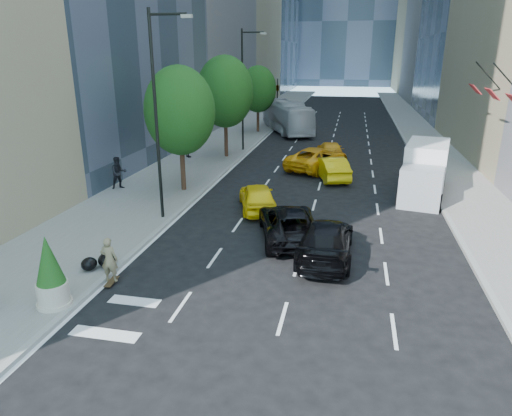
% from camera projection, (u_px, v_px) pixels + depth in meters
% --- Properties ---
extents(ground, '(160.00, 160.00, 0.00)m').
position_uv_depth(ground, '(273.00, 263.00, 18.73)').
color(ground, black).
rests_on(ground, ground).
extents(sidewalk_left, '(6.00, 120.00, 0.15)m').
position_uv_depth(sidewalk_left, '(238.00, 135.00, 48.27)').
color(sidewalk_left, slate).
rests_on(sidewalk_left, ground).
extents(sidewalk_right, '(4.00, 120.00, 0.15)m').
position_uv_depth(sidewalk_right, '(426.00, 141.00, 44.59)').
color(sidewalk_right, slate).
rests_on(sidewalk_right, ground).
extents(lamp_near, '(2.13, 0.22, 10.00)m').
position_uv_depth(lamp_near, '(159.00, 106.00, 21.81)').
color(lamp_near, black).
rests_on(lamp_near, sidewalk_left).
extents(lamp_far, '(2.13, 0.22, 10.00)m').
position_uv_depth(lamp_far, '(244.00, 83.00, 38.50)').
color(lamp_far, black).
rests_on(lamp_far, sidewalk_left).
extents(tree_near, '(4.20, 4.20, 7.46)m').
position_uv_depth(tree_near, '(180.00, 111.00, 26.88)').
color(tree_near, black).
rests_on(tree_near, sidewalk_left).
extents(tree_mid, '(4.50, 4.50, 7.99)m').
position_uv_depth(tree_mid, '(225.00, 92.00, 36.05)').
color(tree_mid, black).
rests_on(tree_mid, sidewalk_left).
extents(tree_far, '(3.90, 3.90, 6.92)m').
position_uv_depth(tree_far, '(258.00, 89.00, 48.32)').
color(tree_far, black).
rests_on(tree_far, sidewalk_left).
extents(traffic_signal, '(2.48, 0.53, 5.20)m').
position_uv_depth(traffic_signal, '(278.00, 88.00, 55.71)').
color(traffic_signal, black).
rests_on(traffic_signal, sidewalk_left).
extents(facade_flags, '(1.85, 13.30, 2.05)m').
position_uv_depth(facade_flags, '(506.00, 94.00, 23.96)').
color(facade_flags, black).
rests_on(facade_flags, ground).
extents(skateboarder, '(0.67, 0.47, 1.75)m').
position_uv_depth(skateboarder, '(110.00, 263.00, 16.76)').
color(skateboarder, '#807250').
rests_on(skateboarder, ground).
extents(black_sedan_lincoln, '(3.87, 5.91, 1.51)m').
position_uv_depth(black_sedan_lincoln, '(289.00, 223.00, 21.00)').
color(black_sedan_lincoln, black).
rests_on(black_sedan_lincoln, ground).
extents(black_sedan_mercedes, '(2.25, 5.45, 1.58)m').
position_uv_depth(black_sedan_mercedes, '(326.00, 240.00, 19.01)').
color(black_sedan_mercedes, black).
rests_on(black_sedan_mercedes, ground).
extents(taxi_a, '(3.05, 4.78, 1.52)m').
position_uv_depth(taxi_a, '(257.00, 197.00, 24.90)').
color(taxi_a, yellow).
rests_on(taxi_a, ground).
extents(taxi_b, '(2.93, 4.98, 1.55)m').
position_uv_depth(taxi_b, '(331.00, 168.00, 31.15)').
color(taxi_b, gold).
rests_on(taxi_b, ground).
extents(taxi_c, '(4.94, 6.50, 1.64)m').
position_uv_depth(taxi_c, '(317.00, 158.00, 33.77)').
color(taxi_c, orange).
rests_on(taxi_c, ground).
extents(taxi_d, '(2.59, 4.97, 1.38)m').
position_uv_depth(taxi_d, '(330.00, 150.00, 37.29)').
color(taxi_d, orange).
rests_on(taxi_d, ground).
extents(city_bus, '(7.18, 11.94, 3.29)m').
position_uv_depth(city_bus, '(287.00, 117.00, 50.00)').
color(city_bus, '#B9BCC0').
rests_on(city_bus, ground).
extents(box_truck, '(3.58, 6.80, 3.09)m').
position_uv_depth(box_truck, '(425.00, 170.00, 27.29)').
color(box_truck, white).
rests_on(box_truck, ground).
extents(pedestrian_a, '(1.23, 1.22, 2.01)m').
position_uv_depth(pedestrian_a, '(119.00, 173.00, 28.30)').
color(pedestrian_a, black).
rests_on(pedestrian_a, sidewalk_left).
extents(pedestrian_b, '(1.08, 1.00, 1.77)m').
position_uv_depth(pedestrian_b, '(188.00, 147.00, 36.98)').
color(pedestrian_b, black).
rests_on(pedestrian_b, sidewalk_left).
extents(planter_shrub, '(1.04, 1.04, 2.49)m').
position_uv_depth(planter_shrub, '(50.00, 273.00, 14.97)').
color(planter_shrub, '#C1B5A0').
rests_on(planter_shrub, sidewalk_left).
extents(garbage_bags, '(1.18, 1.14, 0.58)m').
position_uv_depth(garbage_bags, '(100.00, 261.00, 17.90)').
color(garbage_bags, black).
rests_on(garbage_bags, sidewalk_left).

